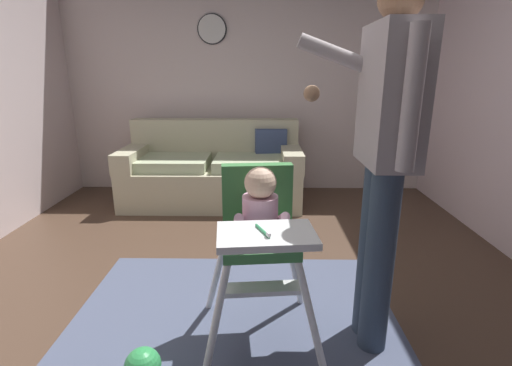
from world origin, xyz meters
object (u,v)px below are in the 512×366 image
adult_standing (384,155)px  wall_clock (212,29)px  couch (214,171)px  toy_ball (143,366)px  high_chair (260,224)px

adult_standing → wall_clock: wall_clock is taller
couch → adult_standing: 2.56m
couch → wall_clock: 1.56m
couch → toy_ball: couch is taller
couch → toy_ball: (-0.02, -2.54, -0.25)m
wall_clock → toy_ball: bearing=-89.7°
toy_ball → wall_clock: 3.48m
adult_standing → wall_clock: size_ratio=5.41×
high_chair → couch: bearing=-172.8°
toy_ball → adult_standing: bearing=15.9°
couch → wall_clock: (-0.03, 0.48, 1.48)m
couch → adult_standing: adult_standing is taller
adult_standing → wall_clock: (-1.11, 2.70, 0.83)m
toy_ball → wall_clock: (-0.02, 3.02, 1.73)m
couch → wall_clock: bearing=-175.8°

